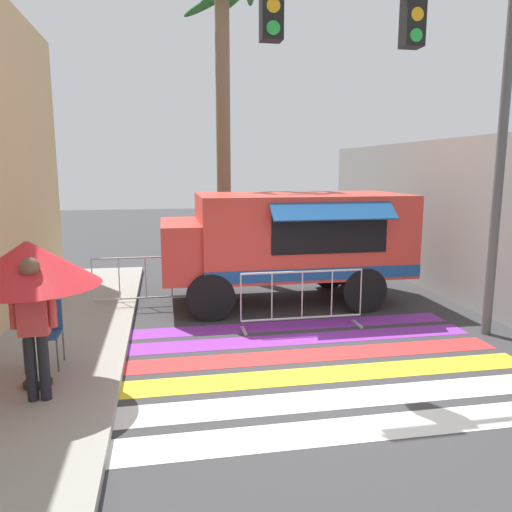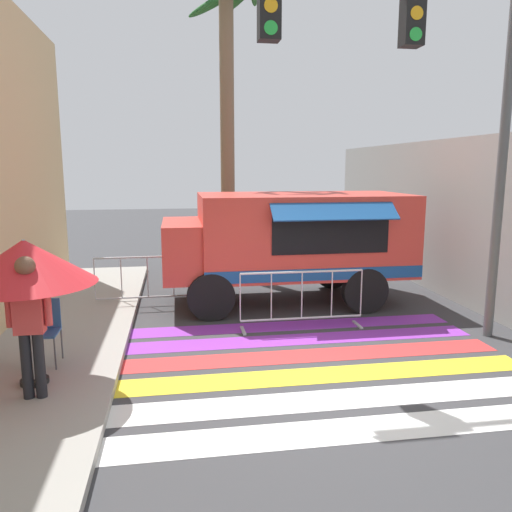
% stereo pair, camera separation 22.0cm
% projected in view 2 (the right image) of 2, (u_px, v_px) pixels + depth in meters
% --- Properties ---
extents(ground_plane, '(60.00, 60.00, 0.00)m').
position_uv_depth(ground_plane, '(317.00, 379.00, 7.01)').
color(ground_plane, '#38383A').
extents(concrete_wall_right, '(0.20, 16.00, 3.57)m').
position_uv_depth(concrete_wall_right, '(477.00, 224.00, 10.28)').
color(concrete_wall_right, gray).
rests_on(concrete_wall_right, ground_plane).
extents(crosswalk_painted, '(6.40, 4.36, 0.01)m').
position_uv_depth(crosswalk_painted, '(308.00, 365.00, 7.48)').
color(crosswalk_painted, white).
rests_on(crosswalk_painted, ground_plane).
extents(food_truck, '(5.21, 2.82, 2.37)m').
position_uv_depth(food_truck, '(284.00, 237.00, 10.78)').
color(food_truck, '#D13D33').
rests_on(food_truck, ground_plane).
extents(traffic_signal_pole, '(5.13, 0.29, 6.21)m').
position_uv_depth(traffic_signal_pole, '(414.00, 69.00, 7.76)').
color(traffic_signal_pole, '#515456').
rests_on(traffic_signal_pole, ground_plane).
extents(patio_umbrella, '(1.76, 1.76, 1.91)m').
position_uv_depth(patio_umbrella, '(25.00, 263.00, 6.29)').
color(patio_umbrella, black).
rests_on(patio_umbrella, sidewalk_left).
extents(folding_chair, '(0.46, 0.46, 0.92)m').
position_uv_depth(folding_chair, '(43.00, 325.00, 7.18)').
color(folding_chair, '#4C4C51').
rests_on(folding_chair, sidewalk_left).
extents(vendor_person, '(0.53, 0.23, 1.77)m').
position_uv_depth(vendor_person, '(29.00, 318.00, 5.99)').
color(vendor_person, black).
rests_on(vendor_person, sidewalk_left).
extents(barricade_front, '(2.30, 0.44, 1.08)m').
position_uv_depth(barricade_front, '(302.00, 300.00, 9.11)').
color(barricade_front, '#B7BABF').
rests_on(barricade_front, ground_plane).
extents(barricade_side, '(2.20, 0.44, 1.08)m').
position_uv_depth(barricade_side, '(148.00, 281.00, 10.61)').
color(barricade_side, '#B7BABF').
rests_on(barricade_side, ground_plane).
extents(palm_tree, '(2.23, 2.27, 7.89)m').
position_uv_depth(palm_tree, '(225.00, 71.00, 12.86)').
color(palm_tree, '#7A664C').
rests_on(palm_tree, ground_plane).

